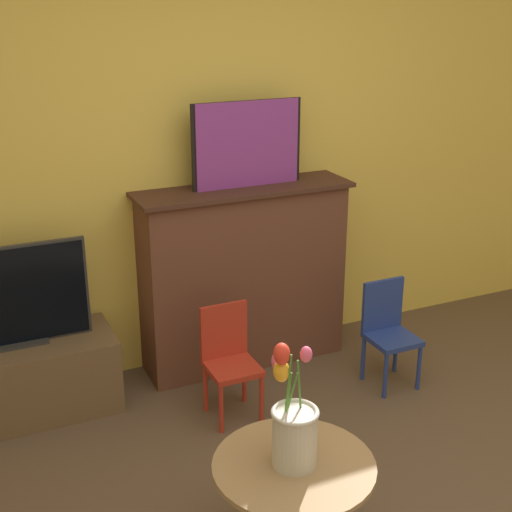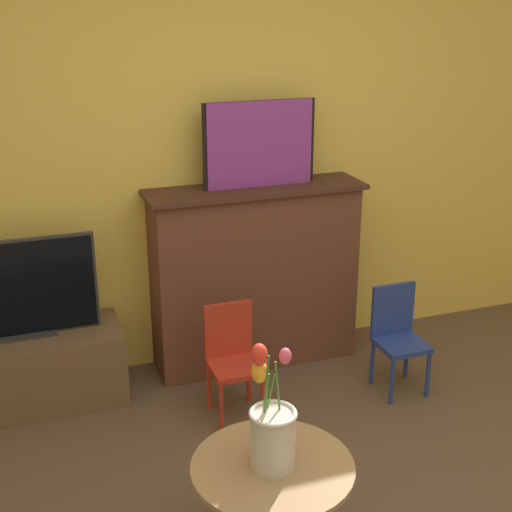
{
  "view_description": "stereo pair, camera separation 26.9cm",
  "coord_description": "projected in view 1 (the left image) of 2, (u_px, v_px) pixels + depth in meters",
  "views": [
    {
      "loc": [
        -1.46,
        -1.66,
        2.13
      ],
      "look_at": [
        -0.16,
        1.2,
        0.97
      ],
      "focal_mm": 50.0,
      "sensor_mm": 36.0,
      "label": 1
    },
    {
      "loc": [
        -1.21,
        -1.76,
        2.13
      ],
      "look_at": [
        -0.16,
        1.2,
        0.97
      ],
      "focal_mm": 50.0,
      "sensor_mm": 36.0,
      "label": 2
    }
  ],
  "objects": [
    {
      "name": "tv_monitor",
      "position": [
        13.0,
        298.0,
        3.62
      ],
      "size": [
        0.77,
        0.12,
        0.54
      ],
      "color": "#2D2D2D",
      "rests_on": "tv_stand"
    },
    {
      "name": "side_table",
      "position": [
        293.0,
        500.0,
        2.71
      ],
      "size": [
        0.62,
        0.62,
        0.49
      ],
      "color": "#99754C",
      "rests_on": "ground"
    },
    {
      "name": "fireplace_mantel",
      "position": [
        243.0,
        274.0,
        4.22
      ],
      "size": [
        1.27,
        0.36,
        1.1
      ],
      "color": "brown",
      "rests_on": "ground"
    },
    {
      "name": "tv_stand",
      "position": [
        23.0,
        379.0,
        3.78
      ],
      "size": [
        0.97,
        0.43,
        0.41
      ],
      "color": "brown",
      "rests_on": "ground"
    },
    {
      "name": "wall_back",
      "position": [
        213.0,
        138.0,
        4.08
      ],
      "size": [
        8.0,
        0.06,
        2.7
      ],
      "color": "#EAC651",
      "rests_on": "ground"
    },
    {
      "name": "chair_blue",
      "position": [
        388.0,
        328.0,
        4.06
      ],
      "size": [
        0.26,
        0.26,
        0.61
      ],
      "color": "navy",
      "rests_on": "ground"
    },
    {
      "name": "painting",
      "position": [
        247.0,
        144.0,
        3.97
      ],
      "size": [
        0.66,
        0.03,
        0.48
      ],
      "color": "black",
      "rests_on": "fireplace_mantel"
    },
    {
      "name": "chair_red",
      "position": [
        229.0,
        356.0,
        3.75
      ],
      "size": [
        0.26,
        0.26,
        0.61
      ],
      "color": "#B22D1E",
      "rests_on": "ground"
    },
    {
      "name": "vase_tulips",
      "position": [
        293.0,
        426.0,
        2.6
      ],
      "size": [
        0.18,
        0.22,
        0.5
      ],
      "color": "beige",
      "rests_on": "side_table"
    }
  ]
}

